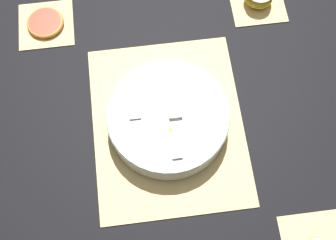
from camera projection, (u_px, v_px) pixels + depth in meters
ground_plane at (168, 125)px, 1.17m from camera, size 6.00×6.00×0.00m
bamboo_mat_center at (168, 124)px, 1.17m from camera, size 0.47×0.37×0.01m
coaster_mat_near_left at (46, 24)px, 1.28m from camera, size 0.15×0.15×0.01m
coaster_mat_far_left at (257, 2)px, 1.31m from camera, size 0.15×0.15×0.01m
fruit_salad_bowl at (168, 118)px, 1.14m from camera, size 0.30×0.30×0.08m
grapefruit_slice at (45, 23)px, 1.28m from camera, size 0.10×0.10×0.01m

